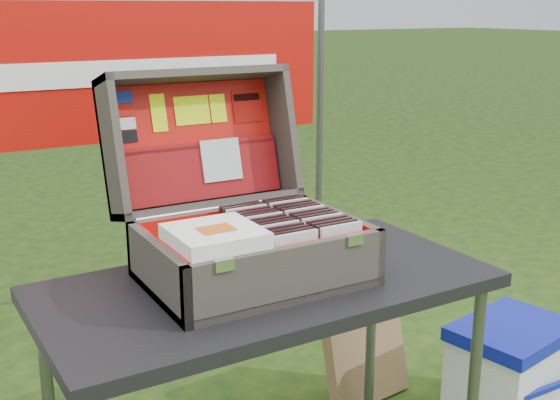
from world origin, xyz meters
TOP-DOWN VIEW (x-y plane):
  - table_top at (-0.05, -0.03)m, footprint 1.29×0.66m
  - table_leg_fr at (0.53, -0.29)m, footprint 0.04×0.04m
  - table_leg_br at (0.53, 0.23)m, footprint 0.04×0.04m
  - suitcase at (-0.08, 0.05)m, footprint 0.60×0.59m
  - suitcase_base_bottom at (-0.08, -0.01)m, footprint 0.60×0.43m
  - suitcase_base_wall_front at (-0.08, -0.21)m, footprint 0.60×0.02m
  - suitcase_base_wall_back at (-0.08, 0.20)m, footprint 0.60×0.02m
  - suitcase_base_wall_left at (-0.37, -0.01)m, footprint 0.02×0.43m
  - suitcase_base_wall_right at (0.20, -0.01)m, footprint 0.02×0.43m
  - suitcase_liner_floor at (-0.08, -0.01)m, footprint 0.55×0.38m
  - suitcase_latch_left at (-0.28, -0.22)m, footprint 0.05×0.01m
  - suitcase_latch_right at (0.11, -0.22)m, footprint 0.05×0.01m
  - suitcase_hinge at (-0.08, 0.21)m, footprint 0.54×0.02m
  - suitcase_lid_back at (-0.08, 0.41)m, footprint 0.60×0.13m
  - suitcase_lid_rim_far at (-0.08, 0.39)m, footprint 0.60×0.16m
  - suitcase_lid_rim_near at (-0.08, 0.29)m, footprint 0.60×0.16m
  - suitcase_lid_rim_left at (-0.37, 0.34)m, footprint 0.02×0.26m
  - suitcase_lid_rim_right at (0.20, 0.34)m, footprint 0.02×0.26m
  - suitcase_lid_liner at (-0.08, 0.39)m, footprint 0.55×0.10m
  - suitcase_liner_wall_front at (-0.08, -0.19)m, footprint 0.55×0.01m
  - suitcase_liner_wall_back at (-0.08, 0.18)m, footprint 0.55×0.01m
  - suitcase_liner_wall_left at (-0.36, -0.01)m, footprint 0.01×0.38m
  - suitcase_liner_wall_right at (0.19, -0.01)m, footprint 0.01×0.38m
  - suitcase_lid_pocket at (-0.08, 0.35)m, footprint 0.53×0.07m
  - suitcase_pocket_edge at (-0.08, 0.36)m, footprint 0.52×0.02m
  - suitcase_pocket_cd at (-0.02, 0.34)m, footprint 0.13×0.04m
  - lid_sticker_cc_a at (-0.30, 0.42)m, footprint 0.06×0.01m
  - lid_sticker_cc_b at (-0.30, 0.41)m, footprint 0.06×0.01m
  - lid_sticker_cc_c at (-0.30, 0.40)m, footprint 0.06×0.01m
  - lid_sticker_cc_d at (-0.30, 0.39)m, footprint 0.06×0.01m
  - lid_card_neon_tall at (-0.20, 0.41)m, footprint 0.05×0.03m
  - lid_card_neon_main at (-0.08, 0.41)m, footprint 0.12×0.03m
  - lid_card_neon_small at (0.01, 0.41)m, footprint 0.05×0.03m
  - lid_sticker_band at (0.11, 0.41)m, footprint 0.11×0.03m
  - lid_sticker_band_bar at (0.11, 0.42)m, footprint 0.10×0.01m
  - cd_left_0 at (-0.05, -0.17)m, footprint 0.13×0.01m
  - cd_left_1 at (-0.05, -0.15)m, footprint 0.13×0.01m
  - cd_left_2 at (-0.05, -0.12)m, footprint 0.13×0.01m
  - cd_left_3 at (-0.05, -0.10)m, footprint 0.13×0.01m
  - cd_left_4 at (-0.05, -0.08)m, footprint 0.13×0.01m
  - cd_left_5 at (-0.05, -0.05)m, footprint 0.13×0.01m
  - cd_left_6 at (-0.05, -0.03)m, footprint 0.13×0.01m
  - cd_left_7 at (-0.05, -0.01)m, footprint 0.13×0.01m
  - cd_left_8 at (-0.05, 0.02)m, footprint 0.13×0.01m
  - cd_left_9 at (-0.05, 0.04)m, footprint 0.13×0.01m
  - cd_left_10 at (-0.05, 0.06)m, footprint 0.13×0.01m
  - cd_left_11 at (-0.05, 0.09)m, footprint 0.13×0.01m
  - cd_left_12 at (-0.05, 0.11)m, footprint 0.13×0.01m
  - cd_left_13 at (-0.05, 0.13)m, footprint 0.13×0.01m
  - cd_left_14 at (-0.05, 0.16)m, footprint 0.13×0.01m
  - cd_right_0 at (0.10, -0.17)m, footprint 0.13×0.01m
  - cd_right_1 at (0.10, -0.15)m, footprint 0.13×0.01m
  - cd_right_2 at (0.10, -0.12)m, footprint 0.13×0.01m
  - cd_right_3 at (0.10, -0.10)m, footprint 0.13×0.01m
  - cd_right_4 at (0.10, -0.08)m, footprint 0.13×0.01m
  - cd_right_5 at (0.10, -0.05)m, footprint 0.13×0.01m
  - cd_right_6 at (0.10, -0.03)m, footprint 0.13×0.01m
  - cd_right_7 at (0.10, -0.01)m, footprint 0.13×0.01m
  - cd_right_8 at (0.10, 0.02)m, footprint 0.13×0.01m
  - cd_right_9 at (0.10, 0.04)m, footprint 0.13×0.01m
  - cd_right_10 at (0.10, 0.06)m, footprint 0.13×0.01m
  - cd_right_11 at (0.10, 0.09)m, footprint 0.13×0.01m
  - cd_right_12 at (0.10, 0.11)m, footprint 0.13×0.01m
  - cd_right_13 at (0.10, 0.13)m, footprint 0.13×0.01m
  - cd_right_14 at (0.10, 0.16)m, footprint 0.13×0.01m
  - songbook_0 at (-0.24, -0.09)m, footprint 0.22×0.22m
  - songbook_1 at (-0.24, -0.09)m, footprint 0.22×0.22m
  - songbook_2 at (-0.24, -0.09)m, footprint 0.22×0.22m
  - songbook_3 at (-0.24, -0.09)m, footprint 0.22×0.22m
  - songbook_4 at (-0.24, -0.09)m, footprint 0.22×0.22m
  - songbook_5 at (-0.24, -0.09)m, footprint 0.22×0.22m
  - songbook_6 at (-0.24, -0.09)m, footprint 0.22×0.22m
  - songbook_7 at (-0.24, -0.09)m, footprint 0.22×0.22m
  - songbook_graphic at (-0.24, -0.10)m, footprint 0.09×0.07m
  - cooler at (1.03, 0.01)m, footprint 0.50×0.42m
  - cooler_body at (1.03, 0.01)m, footprint 0.48×0.39m
  - cooler_lid at (1.03, 0.01)m, footprint 0.50×0.42m
  - cooler_handle at (1.03, -0.17)m, footprint 0.26×0.02m
  - cardboard_box at (0.63, 0.40)m, footprint 0.39×0.19m
  - banner_post_right at (0.85, 1.10)m, footprint 0.03×0.03m
  - banner at (0.00, 1.09)m, footprint 1.60×0.02m
  - banner_text at (0.00, 1.08)m, footprint 1.20×0.00m

SIDE VIEW (x-z plane):
  - cooler_body at x=1.03m, z-range 0.00..0.34m
  - cooler at x=1.03m, z-range 0.00..0.39m
  - cardboard_box at x=0.63m, z-range 0.00..0.40m
  - cooler_handle at x=1.03m, z-range 0.20..0.22m
  - cooler_lid at x=1.03m, z-range 0.34..0.39m
  - table_leg_fr at x=0.53m, z-range 0.00..0.76m
  - table_leg_br at x=0.53m, z-range 0.00..0.76m
  - table_top at x=-0.05m, z-range 0.76..0.80m
  - suitcase_base_bottom at x=-0.08m, z-range 0.80..0.82m
  - suitcase_liner_floor at x=-0.08m, z-range 0.82..0.83m
  - banner_post_right at x=0.85m, z-range 0.00..1.70m
  - suitcase_base_wall_front at x=-0.08m, z-range 0.80..0.96m
  - suitcase_base_wall_back at x=-0.08m, z-range 0.80..0.96m
  - suitcase_base_wall_left at x=-0.37m, z-range 0.80..0.96m
  - suitcase_base_wall_right at x=0.20m, z-range 0.80..0.96m
  - suitcase_liner_wall_front at x=-0.08m, z-range 0.82..0.96m
  - suitcase_liner_wall_back at x=-0.08m, z-range 0.82..0.96m
  - suitcase_liner_wall_left at x=-0.36m, z-range 0.82..0.96m
  - suitcase_liner_wall_right at x=0.19m, z-range 0.82..0.96m
  - cd_left_0 at x=-0.05m, z-range 0.83..0.98m
  - cd_left_1 at x=-0.05m, z-range 0.83..0.98m
  - cd_left_2 at x=-0.05m, z-range 0.83..0.98m
  - cd_left_3 at x=-0.05m, z-range 0.83..0.98m
  - cd_left_4 at x=-0.05m, z-range 0.83..0.98m
  - cd_left_5 at x=-0.05m, z-range 0.83..0.98m
  - cd_left_6 at x=-0.05m, z-range 0.83..0.98m
  - cd_left_7 at x=-0.05m, z-range 0.83..0.98m
  - cd_left_8 at x=-0.05m, z-range 0.83..0.98m
  - cd_left_9 at x=-0.05m, z-range 0.83..0.98m
  - cd_left_10 at x=-0.05m, z-range 0.83..0.98m
  - cd_left_11 at x=-0.05m, z-range 0.83..0.98m
  - cd_left_12 at x=-0.05m, z-range 0.83..0.98m
  - cd_left_13 at x=-0.05m, z-range 0.83..0.98m
  - cd_left_14 at x=-0.05m, z-range 0.83..0.98m
  - cd_right_0 at x=0.10m, z-range 0.83..0.98m
  - cd_right_1 at x=0.10m, z-range 0.83..0.98m
  - cd_right_2 at x=0.10m, z-range 0.83..0.98m
  - cd_right_3 at x=0.10m, z-range 0.83..0.98m
  - cd_right_4 at x=0.10m, z-range 0.83..0.98m
  - cd_right_5 at x=0.10m, z-range 0.83..0.98m
  - cd_right_6 at x=0.10m, z-range 0.83..0.98m
  - cd_right_7 at x=0.10m, z-range 0.83..0.98m
  - cd_right_8 at x=0.10m, z-range 0.83..0.98m
  - cd_right_9 at x=0.10m, z-range 0.83..0.98m
  - cd_right_10 at x=0.10m, z-range 0.83..0.98m
  - cd_right_11 at x=0.10m, z-range 0.83..0.98m
  - cd_right_12 at x=0.10m, z-range 0.83..0.98m
  - cd_right_13 at x=0.10m, z-range 0.83..0.98m
  - cd_right_14 at x=0.10m, z-range 0.83..0.98m
  - suitcase_latch_left at x=-0.28m, z-range 0.94..0.97m
  - suitcase_latch_right at x=0.11m, z-range 0.94..0.97m
  - suitcase_lid_rim_near at x=-0.08m, z-range 0.92..0.98m
  - suitcase_hinge at x=-0.08m, z-range 0.95..0.97m
  - songbook_0 at x=-0.24m, z-range 0.96..0.97m
  - songbook_1 at x=-0.24m, z-range 0.97..0.97m
  - songbook_2 at x=-0.24m, z-range 0.97..0.98m
  - songbook_3 at x=-0.24m, z-range 0.98..0.98m
  - songbook_4 at x=-0.24m, z-range 0.98..0.99m
  - songbook_5 at x=-0.24m, z-range 0.99..0.99m
  - songbook_6 at x=-0.24m, z-range 0.99..1.00m
  - songbook_7 at x=-0.24m, z-range 1.00..1.00m
  - songbook_graphic at x=-0.24m, z-range 1.00..1.00m
  - suitcase_lid_pocket at x=-0.08m, z-range 0.96..1.13m
  - suitcase at x=-0.08m, z-range 0.80..1.36m
  - suitcase_pocket_cd at x=-0.02m, z-range 1.01..1.14m
  - suitcase_pocket_edge at x=-0.08m, z-range 1.11..1.14m
  - suitcase_lid_back at x=-0.08m, z-range 0.92..1.34m
  - suitcase_lid_liner at x=-0.08m, z-range 0.95..1.32m
  - suitcase_lid_rim_left at x=-0.37m, z-range 0.92..1.38m
  - suitcase_lid_rim_right at x=0.20m, z-range 0.92..1.38m
  - lid_sticker_cc_d at x=-0.30m, z-range 1.15..1.19m
  - lid_sticker_cc_c at x=-0.30m, z-range 1.19..1.23m
  - lid_card_neon_tall at x=-0.20m, z-range 1.18..1.29m
  - lid_card_neon_main at x=-0.08m, z-range 1.19..1.28m
  - lid_card_neon_small at x=0.01m, z-range 1.19..1.28m
  - lid_sticker_band at x=0.11m, z-range 1.18..1.29m
  - lid_sticker_cc_b at x=-0.30m, z-range 1.23..1.27m
  - lid_sticker_band_bar at x=0.11m, z-range 1.25..1.27m
  - lid_sticker_cc_a at x=-0.30m, z-range 1.27..1.30m
  - banner at x=0.00m, z-range 1.02..1.58m
  - banner_text at x=0.00m, z-range 1.25..1.35m
  - suitcase_lid_rim_far at x=-0.08m, z-range 1.31..1.38m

